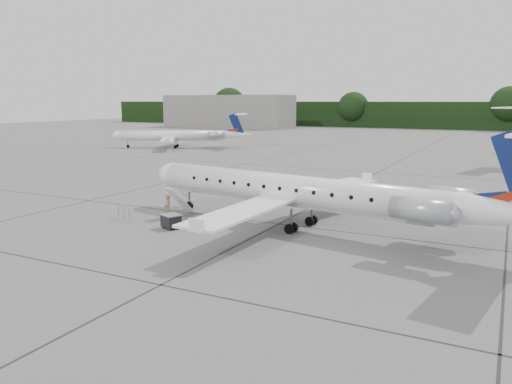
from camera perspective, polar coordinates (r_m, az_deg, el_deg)
The scene contains 9 objects.
ground at distance 29.65m, azimuth 6.75°, elevation -5.75°, with size 320.00×320.00×0.00m, color slate.
treeline at distance 157.12m, azimuth 23.80°, elevation 7.96°, with size 260.00×4.00×8.00m, color black.
terminal_building at distance 158.38m, azimuth -3.16°, elevation 9.19°, with size 40.00×14.00×10.00m, color slate.
main_regional_jet at distance 32.44m, azimuth 3.87°, elevation 1.97°, with size 27.05×19.48×6.94m, color white, non-canonical shape.
airstair at distance 36.21m, azimuth -8.64°, elevation -1.07°, with size 0.85×2.16×2.17m, color white, non-canonical shape.
passenger at distance 35.42m, azimuth -10.04°, elevation -1.72°, with size 0.64×0.42×1.75m, color olive.
safety_railing at distance 36.18m, azimuth -14.88°, elevation -2.26°, with size 2.20×0.08×1.00m, color #94979C, non-canonical shape.
baggage_cart at distance 32.95m, azimuth -9.69°, elevation -3.28°, with size 1.16×0.94×1.00m, color black, non-canonical shape.
bg_regional_left at distance 89.93m, azimuth -9.68°, elevation 6.93°, with size 23.19×16.70×6.08m, color white, non-canonical shape.
Camera 1 is at (9.83, -26.75, 8.19)m, focal length 35.00 mm.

